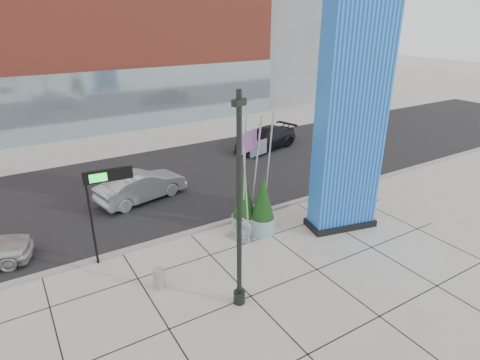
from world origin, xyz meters
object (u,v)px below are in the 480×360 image
blue_pylon (351,121)px  public_art_sculpture (252,202)px  lamp_post (239,226)px  concrete_bollard (159,278)px  car_silver_mid (141,186)px  overhead_street_sign (104,183)px

blue_pylon → public_art_sculpture: blue_pylon is taller
lamp_post → public_art_sculpture: size_ratio=1.35×
concrete_bollard → car_silver_mid: (1.90, 7.39, 0.39)m
public_art_sculpture → overhead_street_sign: public_art_sculpture is taller
blue_pylon → overhead_street_sign: size_ratio=2.69×
concrete_bollard → overhead_street_sign: size_ratio=0.20×
blue_pylon → public_art_sculpture: bearing=167.7°
blue_pylon → concrete_bollard: bearing=-167.4°
concrete_bollard → public_art_sculpture: bearing=19.0°
blue_pylon → overhead_street_sign: 10.11m
public_art_sculpture → concrete_bollard: public_art_sculpture is taller
blue_pylon → car_silver_mid: 10.89m
blue_pylon → overhead_street_sign: blue_pylon is taller
car_silver_mid → lamp_post: bearing=167.1°
blue_pylon → car_silver_mid: (-6.85, 7.39, -4.14)m
public_art_sculpture → lamp_post: bearing=-149.2°
overhead_street_sign → car_silver_mid: size_ratio=0.81×
public_art_sculpture → concrete_bollard: size_ratio=6.94×
public_art_sculpture → overhead_street_sign: 6.24m
public_art_sculpture → car_silver_mid: (-3.12, 5.66, -0.61)m
lamp_post → concrete_bollard: 3.89m
overhead_street_sign → car_silver_mid: bearing=65.7°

